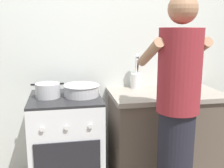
{
  "coord_description": "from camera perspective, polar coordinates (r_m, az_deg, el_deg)",
  "views": [
    {
      "loc": [
        -0.37,
        -2.16,
        1.51
      ],
      "look_at": [
        0.05,
        0.12,
        1.0
      ],
      "focal_mm": 44.57,
      "sensor_mm": 36.0,
      "label": 1
    }
  ],
  "objects": [
    {
      "name": "oil_bottle",
      "position": [
        2.63,
        16.11,
        0.49
      ],
      "size": [
        0.06,
        0.06,
        0.22
      ],
      "color": "gold",
      "rests_on": "countertop"
    },
    {
      "name": "pot",
      "position": [
        2.38,
        -13.04,
        -1.28
      ],
      "size": [
        0.27,
        0.21,
        0.12
      ],
      "color": "#B2B2B7",
      "rests_on": "stove_range"
    },
    {
      "name": "mixing_bowl",
      "position": [
        2.38,
        -6.29,
        -1.18
      ],
      "size": [
        0.31,
        0.31,
        0.1
      ],
      "color": "#B7B7BC",
      "rests_on": "stove_range"
    },
    {
      "name": "stove_range",
      "position": [
        2.54,
        -9.24,
        -12.44
      ],
      "size": [
        0.6,
        0.62,
        0.9
      ],
      "color": "silver",
      "rests_on": "ground"
    },
    {
      "name": "utensil_crock",
      "position": [
        2.66,
        4.96,
        1.37
      ],
      "size": [
        0.1,
        0.1,
        0.33
      ],
      "color": "silver",
      "rests_on": "countertop"
    },
    {
      "name": "back_wall",
      "position": [
        2.73,
        1.66,
        6.93
      ],
      "size": [
        3.2,
        0.1,
        2.5
      ],
      "color": "silver",
      "rests_on": "ground"
    },
    {
      "name": "person",
      "position": [
        2.04,
        13.17,
        -6.49
      ],
      "size": [
        0.41,
        0.5,
        1.7
      ],
      "color": "black",
      "rests_on": "ground"
    },
    {
      "name": "countertop",
      "position": [
        2.7,
        10.56,
        -10.87
      ],
      "size": [
        1.0,
        0.6,
        0.9
      ],
      "color": "brown",
      "rests_on": "ground"
    },
    {
      "name": "spice_bottle",
      "position": [
        2.49,
        13.68,
        -0.99
      ],
      "size": [
        0.04,
        0.04,
        0.1
      ],
      "color": "silver",
      "rests_on": "countertop"
    }
  ]
}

